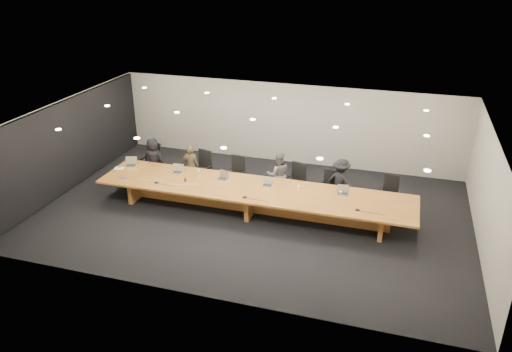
{
  "coord_description": "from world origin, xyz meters",
  "views": [
    {
      "loc": [
        3.79,
        -12.06,
        6.8
      ],
      "look_at": [
        0.0,
        0.3,
        1.0
      ],
      "focal_mm": 35.0,
      "sensor_mm": 36.0,
      "label": 1
    }
  ],
  "objects_px": {
    "chair_far_left": "(151,161)",
    "mic_center": "(245,197)",
    "chair_left": "(201,168)",
    "chair_mid_left": "(236,173)",
    "laptop_e": "(343,190)",
    "chair_right": "(328,187)",
    "laptop_d": "(267,182)",
    "chair_far_right": "(390,193)",
    "person_c": "(278,175)",
    "chair_mid_right": "(296,181)",
    "water_bottle": "(199,173)",
    "person_b": "(191,166)",
    "mic_right": "(358,210)",
    "amber_mug": "(185,180)",
    "laptop_a": "(131,162)",
    "paper_cup_far": "(341,193)",
    "laptop_b": "(177,169)",
    "person_a": "(154,159)",
    "person_d": "(341,182)",
    "av_box": "(124,178)",
    "laptop_c": "(222,175)",
    "paper_cup_near": "(299,188)",
    "mic_left": "(157,182)"
  },
  "relations": [
    {
      "from": "chair_mid_right",
      "to": "laptop_b",
      "type": "xyz_separation_m",
      "value": [
        -3.44,
        -0.93,
        0.34
      ]
    },
    {
      "from": "mic_center",
      "to": "chair_right",
      "type": "bearing_deg",
      "value": 42.72
    },
    {
      "from": "person_c",
      "to": "person_d",
      "type": "distance_m",
      "value": 1.86
    },
    {
      "from": "person_a",
      "to": "mic_right",
      "type": "distance_m",
      "value": 6.89
    },
    {
      "from": "chair_left",
      "to": "chair_mid_left",
      "type": "distance_m",
      "value": 1.14
    },
    {
      "from": "chair_mid_right",
      "to": "laptop_a",
      "type": "bearing_deg",
      "value": -158.02
    },
    {
      "from": "chair_mid_left",
      "to": "amber_mug",
      "type": "distance_m",
      "value": 1.8
    },
    {
      "from": "chair_mid_right",
      "to": "av_box",
      "type": "bearing_deg",
      "value": -147.68
    },
    {
      "from": "water_bottle",
      "to": "mic_right",
      "type": "distance_m",
      "value": 4.78
    },
    {
      "from": "person_c",
      "to": "laptop_d",
      "type": "bearing_deg",
      "value": 66.01
    },
    {
      "from": "chair_mid_right",
      "to": "laptop_b",
      "type": "distance_m",
      "value": 3.58
    },
    {
      "from": "chair_right",
      "to": "mic_center",
      "type": "height_order",
      "value": "chair_right"
    },
    {
      "from": "chair_far_left",
      "to": "person_d",
      "type": "relative_size",
      "value": 0.84
    },
    {
      "from": "chair_far_left",
      "to": "mic_center",
      "type": "bearing_deg",
      "value": -21.07
    },
    {
      "from": "chair_mid_left",
      "to": "chair_mid_right",
      "type": "relative_size",
      "value": 0.98
    },
    {
      "from": "chair_mid_left",
      "to": "mic_right",
      "type": "relative_size",
      "value": 7.75
    },
    {
      "from": "chair_far_left",
      "to": "paper_cup_near",
      "type": "bearing_deg",
      "value": -5.48
    },
    {
      "from": "chair_mid_left",
      "to": "person_a",
      "type": "height_order",
      "value": "person_a"
    },
    {
      "from": "person_b",
      "to": "av_box",
      "type": "bearing_deg",
      "value": 37.25
    },
    {
      "from": "chair_right",
      "to": "mic_left",
      "type": "relative_size",
      "value": 7.74
    },
    {
      "from": "person_b",
      "to": "person_d",
      "type": "distance_m",
      "value": 4.69
    },
    {
      "from": "chair_far_right",
      "to": "person_c",
      "type": "relative_size",
      "value": 0.71
    },
    {
      "from": "chair_far_left",
      "to": "laptop_e",
      "type": "relative_size",
      "value": 3.76
    },
    {
      "from": "paper_cup_far",
      "to": "av_box",
      "type": "relative_size",
      "value": 0.46
    },
    {
      "from": "chair_far_right",
      "to": "person_b",
      "type": "height_order",
      "value": "person_b"
    },
    {
      "from": "person_c",
      "to": "paper_cup_near",
      "type": "height_order",
      "value": "person_c"
    },
    {
      "from": "amber_mug",
      "to": "mic_right",
      "type": "relative_size",
      "value": 0.67
    },
    {
      "from": "laptop_d",
      "to": "amber_mug",
      "type": "xyz_separation_m",
      "value": [
        -2.36,
        -0.39,
        -0.07
      ]
    },
    {
      "from": "chair_left",
      "to": "laptop_b",
      "type": "distance_m",
      "value": 1.05
    },
    {
      "from": "chair_far_left",
      "to": "chair_right",
      "type": "distance_m",
      "value": 5.82
    },
    {
      "from": "mic_right",
      "to": "paper_cup_far",
      "type": "bearing_deg",
      "value": 124.44
    },
    {
      "from": "chair_far_right",
      "to": "mic_right",
      "type": "distance_m",
      "value": 1.93
    },
    {
      "from": "chair_right",
      "to": "laptop_d",
      "type": "xyz_separation_m",
      "value": [
        -1.59,
        -0.94,
        0.36
      ]
    },
    {
      "from": "person_b",
      "to": "paper_cup_far",
      "type": "bearing_deg",
      "value": 159.97
    },
    {
      "from": "laptop_b",
      "to": "mic_center",
      "type": "height_order",
      "value": "laptop_b"
    },
    {
      "from": "chair_mid_right",
      "to": "paper_cup_far",
      "type": "height_order",
      "value": "chair_mid_right"
    },
    {
      "from": "person_a",
      "to": "laptop_c",
      "type": "distance_m",
      "value": 2.83
    },
    {
      "from": "chair_right",
      "to": "laptop_c",
      "type": "distance_m",
      "value": 3.13
    },
    {
      "from": "laptop_d",
      "to": "mic_right",
      "type": "height_order",
      "value": "laptop_d"
    },
    {
      "from": "laptop_d",
      "to": "person_d",
      "type": "bearing_deg",
      "value": 24.35
    },
    {
      "from": "chair_left",
      "to": "laptop_c",
      "type": "relative_size",
      "value": 3.59
    },
    {
      "from": "water_bottle",
      "to": "mic_right",
      "type": "xyz_separation_m",
      "value": [
        4.72,
        -0.74,
        -0.1
      ]
    },
    {
      "from": "mic_center",
      "to": "mic_right",
      "type": "bearing_deg",
      "value": 2.96
    },
    {
      "from": "chair_right",
      "to": "chair_mid_left",
      "type": "bearing_deg",
      "value": -170.21
    },
    {
      "from": "person_c",
      "to": "chair_mid_left",
      "type": "bearing_deg",
      "value": -24.25
    },
    {
      "from": "chair_mid_right",
      "to": "water_bottle",
      "type": "distance_m",
      "value": 2.89
    },
    {
      "from": "laptop_b",
      "to": "laptop_e",
      "type": "height_order",
      "value": "laptop_b"
    },
    {
      "from": "chair_right",
      "to": "mic_center",
      "type": "relative_size",
      "value": 7.38
    },
    {
      "from": "amber_mug",
      "to": "paper_cup_far",
      "type": "height_order",
      "value": "amber_mug"
    },
    {
      "from": "laptop_e",
      "to": "water_bottle",
      "type": "height_order",
      "value": "laptop_e"
    }
  ]
}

